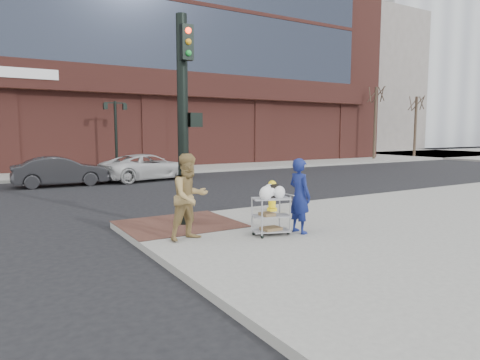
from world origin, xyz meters
TOP-DOWN VIEW (x-y plane):
  - ground at (0.00, 0.00)m, footprint 220.00×220.00m
  - sidewalk_far at (12.50, 32.00)m, footprint 65.00×36.00m
  - brick_curb_ramp at (-0.60, 0.90)m, footprint 2.80×2.40m
  - filler_block at (40.00, 38.00)m, footprint 14.00×20.00m
  - bare_tree_a at (24.00, 16.50)m, footprint 1.80×1.80m
  - bare_tree_b at (30.00, 17.00)m, footprint 1.80×1.80m
  - lamp_post at (2.00, 16.00)m, footprint 1.32×0.22m
  - traffic_signal_pole at (-0.48, 0.77)m, footprint 0.61×0.51m
  - woman_blue at (1.36, -1.35)m, footprint 0.43×0.63m
  - pedestrian_tan at (-1.00, -0.63)m, footprint 1.00×0.84m
  - sedan_dark at (-1.69, 11.66)m, footprint 4.06×1.51m
  - minivan_white at (2.47, 11.93)m, footprint 5.07×3.07m
  - utility_cart at (0.69, -1.19)m, footprint 0.91×0.69m
  - fire_hydrant at (2.40, 1.16)m, footprint 0.42×0.29m

SIDE VIEW (x-z plane):
  - ground at x=0.00m, z-range 0.00..0.00m
  - sidewalk_far at x=12.50m, z-range 0.00..0.15m
  - brick_curb_ramp at x=-0.60m, z-range 0.15..0.16m
  - fire_hydrant at x=2.40m, z-range 0.16..1.04m
  - utility_cart at x=0.69m, z-range 0.10..1.21m
  - minivan_white at x=2.47m, z-range 0.00..1.32m
  - sedan_dark at x=-1.69m, z-range 0.00..1.33m
  - woman_blue at x=1.36m, z-range 0.15..1.83m
  - pedestrian_tan at x=-1.00m, z-range 0.15..1.97m
  - lamp_post at x=2.00m, z-range 0.62..4.62m
  - traffic_signal_pole at x=-0.48m, z-range 0.33..5.33m
  - bare_tree_b at x=30.00m, z-range 2.44..9.14m
  - bare_tree_a at x=24.00m, z-range 2.67..9.87m
  - filler_block at x=40.00m, z-range 0.00..18.00m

